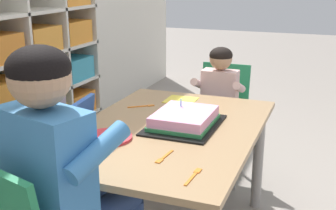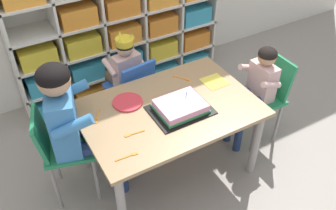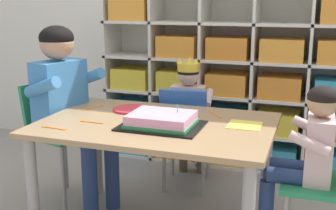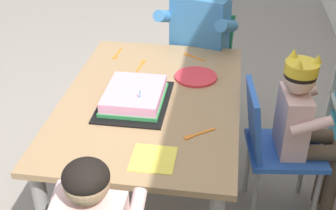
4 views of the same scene
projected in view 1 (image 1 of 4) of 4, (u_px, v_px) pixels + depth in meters
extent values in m
cube|color=silver|center=(13.00, 79.00, 2.59)|extent=(0.02, 0.33, 1.29)
cube|color=silver|center=(50.00, 67.00, 2.92)|extent=(0.02, 0.33, 1.29)
cube|color=silver|center=(79.00, 58.00, 3.24)|extent=(0.02, 0.33, 1.29)
cube|color=silver|center=(3.00, 189.00, 2.61)|extent=(1.85, 0.33, 0.02)
cube|color=orange|center=(4.00, 177.00, 2.58)|extent=(0.28, 0.26, 0.15)
cube|color=teal|center=(42.00, 154.00, 2.91)|extent=(0.28, 0.26, 0.15)
cube|color=teal|center=(72.00, 135.00, 3.23)|extent=(0.28, 0.26, 0.15)
cube|color=yellow|center=(39.00, 118.00, 2.83)|extent=(0.28, 0.26, 0.15)
cube|color=orange|center=(70.00, 103.00, 3.16)|extent=(0.28, 0.26, 0.15)
cube|color=orange|center=(35.00, 79.00, 2.76)|extent=(0.28, 0.26, 0.15)
cube|color=teal|center=(68.00, 68.00, 3.09)|extent=(0.28, 0.26, 0.15)
cube|color=orange|center=(32.00, 39.00, 2.69)|extent=(0.28, 0.26, 0.15)
cube|color=orange|center=(65.00, 32.00, 3.01)|extent=(0.28, 0.26, 0.15)
cube|color=#A37F56|center=(167.00, 130.00, 1.94)|extent=(1.15, 0.78, 0.03)
cylinder|color=#9E9993|center=(258.00, 159.00, 2.37)|extent=(0.06, 0.06, 0.57)
cylinder|color=#9E9993|center=(147.00, 142.00, 2.60)|extent=(0.06, 0.06, 0.57)
cube|color=blue|center=(52.00, 158.00, 2.20)|extent=(0.35, 0.37, 0.03)
cube|color=blue|center=(79.00, 130.00, 2.11)|extent=(0.29, 0.10, 0.30)
cylinder|color=gray|center=(43.00, 178.00, 2.40)|extent=(0.02, 0.02, 0.35)
cylinder|color=gray|center=(17.00, 200.00, 2.17)|extent=(0.02, 0.02, 0.35)
cylinder|color=gray|center=(89.00, 183.00, 2.33)|extent=(0.02, 0.02, 0.35)
cylinder|color=gray|center=(68.00, 206.00, 2.10)|extent=(0.02, 0.02, 0.35)
cube|color=beige|center=(48.00, 129.00, 2.15)|extent=(0.22, 0.14, 0.29)
sphere|color=#DBB293|center=(44.00, 86.00, 2.09)|extent=(0.13, 0.13, 0.13)
ellipsoid|color=black|center=(44.00, 82.00, 2.09)|extent=(0.14, 0.14, 0.10)
cylinder|color=yellow|center=(43.00, 76.00, 2.08)|extent=(0.14, 0.14, 0.05)
cone|color=yellow|center=(31.00, 66.00, 2.08)|extent=(0.04, 0.04, 0.04)
cone|color=yellow|center=(53.00, 65.00, 2.11)|extent=(0.04, 0.04, 0.04)
cone|color=yellow|center=(42.00, 70.00, 2.01)|extent=(0.04, 0.04, 0.04)
cylinder|color=brown|center=(37.00, 144.00, 2.27)|extent=(0.10, 0.22, 0.07)
cylinder|color=brown|center=(24.00, 153.00, 2.15)|extent=(0.10, 0.22, 0.07)
cylinder|color=brown|center=(23.00, 179.00, 2.36)|extent=(0.06, 0.06, 0.37)
cylinder|color=brown|center=(10.00, 190.00, 2.24)|extent=(0.06, 0.06, 0.37)
cylinder|color=beige|center=(51.00, 108.00, 2.26)|extent=(0.07, 0.18, 0.10)
cylinder|color=beige|center=(25.00, 124.00, 2.03)|extent=(0.07, 0.18, 0.10)
cube|color=#3D7FBC|center=(48.00, 172.00, 1.39)|extent=(0.23, 0.33, 0.42)
sphere|color=tan|center=(39.00, 77.00, 1.30)|extent=(0.19, 0.19, 0.19)
ellipsoid|color=black|center=(38.00, 68.00, 1.29)|extent=(0.19, 0.19, 0.14)
cylinder|color=navy|center=(69.00, 196.00, 1.61)|extent=(0.32, 0.18, 0.10)
cylinder|color=#3D7FBC|center=(98.00, 152.00, 1.31)|extent=(0.26, 0.13, 0.14)
cylinder|color=#3D7FBC|center=(28.00, 129.00, 1.51)|extent=(0.26, 0.13, 0.14)
cube|color=#238451|center=(219.00, 119.00, 2.67)|extent=(0.30, 0.33, 0.03)
cube|color=#238451|center=(225.00, 87.00, 2.74)|extent=(0.07, 0.30, 0.30)
cylinder|color=gray|center=(192.00, 154.00, 2.67)|extent=(0.02, 0.02, 0.39)
cylinder|color=gray|center=(234.00, 160.00, 2.57)|extent=(0.02, 0.02, 0.39)
cylinder|color=gray|center=(203.00, 141.00, 2.88)|extent=(0.02, 0.02, 0.39)
cylinder|color=gray|center=(243.00, 146.00, 2.78)|extent=(0.02, 0.02, 0.39)
cube|color=beige|center=(220.00, 94.00, 2.62)|extent=(0.11, 0.21, 0.29)
sphere|color=tan|center=(221.00, 59.00, 2.56)|extent=(0.13, 0.13, 0.13)
ellipsoid|color=black|center=(221.00, 55.00, 2.55)|extent=(0.14, 0.14, 0.10)
cylinder|color=navy|center=(204.00, 117.00, 2.58)|extent=(0.21, 0.07, 0.07)
cylinder|color=navy|center=(225.00, 119.00, 2.54)|extent=(0.21, 0.07, 0.07)
cylinder|color=navy|center=(198.00, 160.00, 2.56)|extent=(0.06, 0.06, 0.41)
cylinder|color=navy|center=(219.00, 163.00, 2.51)|extent=(0.06, 0.06, 0.41)
cylinder|color=beige|center=(198.00, 84.00, 2.61)|extent=(0.17, 0.04, 0.10)
cylinder|color=beige|center=(239.00, 87.00, 2.52)|extent=(0.17, 0.04, 0.10)
cube|color=black|center=(184.00, 125.00, 1.95)|extent=(0.39, 0.29, 0.01)
cube|color=#EF9EC6|center=(184.00, 118.00, 1.94)|extent=(0.30, 0.24, 0.06)
cube|color=#338E4C|center=(184.00, 122.00, 1.95)|extent=(0.31, 0.25, 0.02)
cylinder|color=#4CB2E5|center=(181.00, 103.00, 2.01)|extent=(0.01, 0.01, 0.04)
cylinder|color=#DB333D|center=(108.00, 137.00, 1.80)|extent=(0.20, 0.20, 0.01)
cube|color=#F4DB4C|center=(181.00, 100.00, 2.34)|extent=(0.16, 0.16, 0.00)
cube|color=orange|center=(167.00, 155.00, 1.64)|extent=(0.09, 0.02, 0.00)
cube|color=orange|center=(159.00, 161.00, 1.59)|extent=(0.04, 0.02, 0.00)
cube|color=orange|center=(83.00, 159.00, 1.61)|extent=(0.06, 0.09, 0.00)
cube|color=orange|center=(92.00, 165.00, 1.55)|extent=(0.04, 0.04, 0.00)
cube|color=orange|center=(191.00, 179.00, 1.45)|extent=(0.10, 0.01, 0.00)
cube|color=orange|center=(198.00, 171.00, 1.51)|extent=(0.04, 0.02, 0.00)
cube|color=orange|center=(137.00, 107.00, 2.23)|extent=(0.07, 0.09, 0.00)
cube|color=orange|center=(151.00, 105.00, 2.25)|extent=(0.04, 0.04, 0.00)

